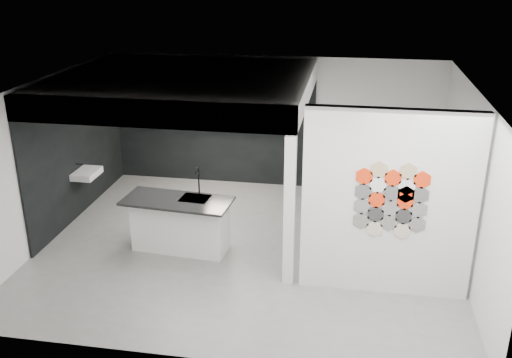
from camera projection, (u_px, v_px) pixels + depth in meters
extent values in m
cube|color=slate|center=(247.00, 247.00, 9.86)|extent=(7.00, 6.00, 0.01)
cube|color=silver|center=(388.00, 205.00, 8.08)|extent=(2.45, 0.15, 2.80)
cube|color=black|center=(213.00, 130.00, 12.36)|extent=(4.40, 0.04, 2.35)
cube|color=black|center=(78.00, 153.00, 10.89)|extent=(0.04, 4.00, 2.35)
cube|color=silver|center=(184.00, 86.00, 10.05)|extent=(4.40, 4.00, 0.40)
cube|color=silver|center=(289.00, 212.00, 8.38)|extent=(0.16, 0.16, 2.35)
cube|color=silver|center=(147.00, 114.00, 8.28)|extent=(4.40, 0.16, 0.40)
cube|color=silver|center=(87.00, 174.00, 10.79)|extent=(0.40, 0.60, 0.12)
cube|color=black|center=(216.00, 126.00, 12.20)|extent=(3.00, 0.15, 0.04)
cube|color=silver|center=(180.00, 225.00, 9.64)|extent=(1.62, 0.71, 0.91)
cube|color=black|center=(177.00, 201.00, 9.39)|extent=(1.85, 0.94, 0.04)
cube|color=black|center=(195.00, 199.00, 9.44)|extent=(0.51, 0.44, 0.02)
cylinder|color=black|center=(199.00, 182.00, 9.55)|extent=(0.03, 0.03, 0.42)
torus|color=black|center=(197.00, 171.00, 9.42)|extent=(0.03, 0.15, 0.15)
cylinder|color=black|center=(172.00, 119.00, 12.31)|extent=(0.20, 0.20, 0.17)
ellipsoid|color=black|center=(252.00, 123.00, 12.04)|extent=(0.22, 0.22, 0.17)
cylinder|color=gray|center=(277.00, 125.00, 11.97)|extent=(0.17, 0.17, 0.11)
cylinder|color=gray|center=(279.00, 125.00, 11.95)|extent=(0.11, 0.11, 0.15)
cylinder|color=black|center=(196.00, 120.00, 12.23)|extent=(0.07, 0.07, 0.17)
cylinder|color=black|center=(178.00, 121.00, 12.31)|extent=(0.08, 0.08, 0.10)
cylinder|color=#66635E|center=(361.00, 220.00, 8.14)|extent=(0.26, 0.02, 0.26)
cylinder|color=silver|center=(362.00, 206.00, 8.06)|extent=(0.26, 0.02, 0.26)
cylinder|color=black|center=(363.00, 191.00, 7.98)|extent=(0.26, 0.02, 0.26)
cylinder|color=#F2330C|center=(364.00, 176.00, 7.90)|extent=(0.26, 0.02, 0.26)
cylinder|color=beige|center=(374.00, 229.00, 8.15)|extent=(0.26, 0.02, 0.26)
cylinder|color=#2D2D2D|center=(375.00, 214.00, 8.07)|extent=(0.26, 0.02, 0.26)
cylinder|color=#F2330C|center=(377.00, 200.00, 7.99)|extent=(0.26, 0.02, 0.26)
cylinder|color=white|center=(378.00, 185.00, 7.91)|extent=(0.26, 0.02, 0.26)
cylinder|color=tan|center=(379.00, 170.00, 7.83)|extent=(0.26, 0.02, 0.26)
cylinder|color=#66635E|center=(389.00, 222.00, 8.08)|extent=(0.26, 0.02, 0.26)
cylinder|color=silver|center=(390.00, 208.00, 8.00)|extent=(0.26, 0.02, 0.26)
cylinder|color=black|center=(392.00, 193.00, 7.92)|extent=(0.26, 0.02, 0.26)
cylinder|color=#F2330C|center=(393.00, 178.00, 7.84)|extent=(0.26, 0.02, 0.26)
cylinder|color=beige|center=(402.00, 231.00, 8.09)|extent=(0.26, 0.02, 0.26)
cylinder|color=#2D2D2D|center=(404.00, 216.00, 8.01)|extent=(0.26, 0.02, 0.26)
cylinder|color=#F2330C|center=(405.00, 202.00, 7.93)|extent=(0.26, 0.02, 0.26)
cylinder|color=white|center=(407.00, 187.00, 7.85)|extent=(0.26, 0.02, 0.26)
cylinder|color=tan|center=(408.00, 171.00, 7.77)|extent=(0.26, 0.02, 0.26)
cylinder|color=#66635E|center=(417.00, 224.00, 8.02)|extent=(0.26, 0.02, 0.26)
cylinder|color=silver|center=(419.00, 210.00, 7.94)|extent=(0.26, 0.02, 0.26)
cylinder|color=black|center=(420.00, 195.00, 7.86)|extent=(0.26, 0.02, 0.26)
cylinder|color=#F2330C|center=(422.00, 180.00, 7.78)|extent=(0.26, 0.02, 0.26)
cylinder|color=#F2330C|center=(406.00, 194.00, 7.89)|extent=(0.26, 0.02, 0.26)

